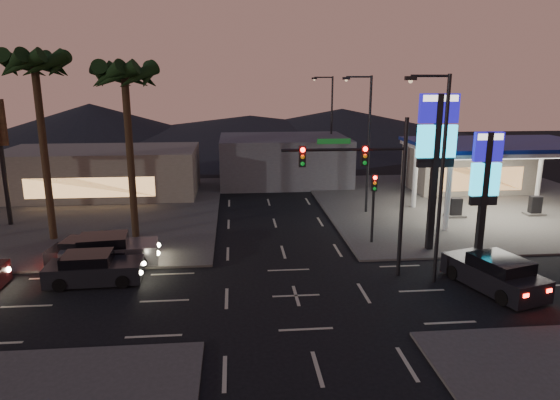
{
  "coord_description": "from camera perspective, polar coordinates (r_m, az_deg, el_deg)",
  "views": [
    {
      "loc": [
        -2.71,
        -21.21,
        9.79
      ],
      "look_at": [
        -0.14,
        6.48,
        3.0
      ],
      "focal_mm": 32.0,
      "sensor_mm": 36.0,
      "label": 1
    }
  ],
  "objects": [
    {
      "name": "hill_right",
      "position": [
        83.44,
        7.06,
        8.6
      ],
      "size": [
        50.0,
        50.0,
        5.0
      ],
      "primitive_type": "cone",
      "color": "black",
      "rests_on": "ground"
    },
    {
      "name": "hill_left",
      "position": [
        84.49,
        -20.8,
        8.23
      ],
      "size": [
        40.0,
        40.0,
        6.0
      ],
      "primitive_type": "cone",
      "color": "black",
      "rests_on": "ground"
    },
    {
      "name": "pylon_sign_short",
      "position": [
        29.59,
        22.44,
        2.69
      ],
      "size": [
        1.6,
        0.35,
        7.0
      ],
      "color": "black",
      "rests_on": "ground"
    },
    {
      "name": "hill_center",
      "position": [
        81.63,
        -3.41,
        8.22
      ],
      "size": [
        60.0,
        60.0,
        4.0
      ],
      "primitive_type": "cone",
      "color": "black",
      "rests_on": "ground"
    },
    {
      "name": "pylon_sign_tall",
      "position": [
        29.17,
        17.46,
        6.41
      ],
      "size": [
        2.2,
        0.35,
        9.0
      ],
      "color": "black",
      "rests_on": "ground"
    },
    {
      "name": "corner_lot_nw",
      "position": [
        40.69,
        -24.19,
        -1.35
      ],
      "size": [
        24.0,
        24.0,
        0.12
      ],
      "primitive_type": "cube",
      "color": "#47443F",
      "rests_on": "ground"
    },
    {
      "name": "palm_b",
      "position": [
        32.72,
        -26.16,
        12.68
      ],
      "size": [
        4.41,
        4.41,
        11.46
      ],
      "color": "black",
      "rests_on": "ground"
    },
    {
      "name": "streetlight_far",
      "position": [
        50.28,
        5.69,
        9.01
      ],
      "size": [
        2.14,
        0.25,
        10.0
      ],
      "color": "black",
      "rests_on": "ground"
    },
    {
      "name": "streetlight_near",
      "position": [
        24.5,
        17.65,
        3.5
      ],
      "size": [
        2.14,
        0.25,
        10.0
      ],
      "color": "black",
      "rests_on": "ground"
    },
    {
      "name": "building_far_mid",
      "position": [
        48.05,
        0.4,
        4.63
      ],
      "size": [
        12.0,
        9.0,
        4.4
      ],
      "primitive_type": "cube",
      "color": "#4C4C51",
      "rests_on": "ground"
    },
    {
      "name": "pedestal_signal",
      "position": [
        30.15,
        10.65,
        0.32
      ],
      "size": [
        0.32,
        0.39,
        4.3
      ],
      "color": "black",
      "rests_on": "ground"
    },
    {
      "name": "suv_station",
      "position": [
        26.0,
        23.34,
        -7.74
      ],
      "size": [
        3.45,
        5.38,
        1.67
      ],
      "color": "black",
      "rests_on": "ground"
    },
    {
      "name": "palm_a",
      "position": [
        31.35,
        -17.29,
        12.46
      ],
      "size": [
        4.41,
        4.41,
        10.86
      ],
      "color": "black",
      "rests_on": "ground"
    },
    {
      "name": "car_lane_b_mid",
      "position": [
        28.87,
        -20.98,
        -5.65
      ],
      "size": [
        4.54,
        2.27,
        1.43
      ],
      "color": "black",
      "rests_on": "ground"
    },
    {
      "name": "building_far_west",
      "position": [
        45.33,
        -19.66,
        3.02
      ],
      "size": [
        16.0,
        8.0,
        4.0
      ],
      "primitive_type": "cube",
      "color": "#726B5B",
      "rests_on": "ground"
    },
    {
      "name": "ground",
      "position": [
        23.52,
        1.84,
        -10.88
      ],
      "size": [
        140.0,
        140.0,
        0.0
      ],
      "primitive_type": "plane",
      "color": "black",
      "rests_on": "ground"
    },
    {
      "name": "traffic_signal_mast",
      "position": [
        24.51,
        10.12,
        2.78
      ],
      "size": [
        6.1,
        0.39,
        8.0
      ],
      "color": "black",
      "rests_on": "ground"
    },
    {
      "name": "corner_lot_ne",
      "position": [
        42.77,
        20.81,
        -0.34
      ],
      "size": [
        24.0,
        24.0,
        0.12
      ],
      "primitive_type": "cube",
      "color": "#47443F",
      "rests_on": "ground"
    },
    {
      "name": "convenience_store",
      "position": [
        47.66,
        20.58,
        3.43
      ],
      "size": [
        10.0,
        6.0,
        4.0
      ],
      "primitive_type": "cube",
      "color": "#726B5B",
      "rests_on": "ground"
    },
    {
      "name": "car_lane_b_front",
      "position": [
        28.47,
        -18.92,
        -5.53
      ],
      "size": [
        5.23,
        2.63,
        1.65
      ],
      "color": "slate",
      "rests_on": "ground"
    },
    {
      "name": "car_lane_a_front",
      "position": [
        26.31,
        -20.56,
        -7.4
      ],
      "size": [
        4.73,
        2.14,
        1.51
      ],
      "color": "black",
      "rests_on": "ground"
    },
    {
      "name": "streetlight_mid",
      "position": [
        36.7,
        9.83,
        7.15
      ],
      "size": [
        2.14,
        0.25,
        10.0
      ],
      "color": "black",
      "rests_on": "ground"
    },
    {
      "name": "gas_station",
      "position": [
        38.41,
        24.02,
        5.5
      ],
      "size": [
        12.2,
        8.2,
        5.47
      ],
      "color": "silver",
      "rests_on": "ground"
    }
  ]
}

